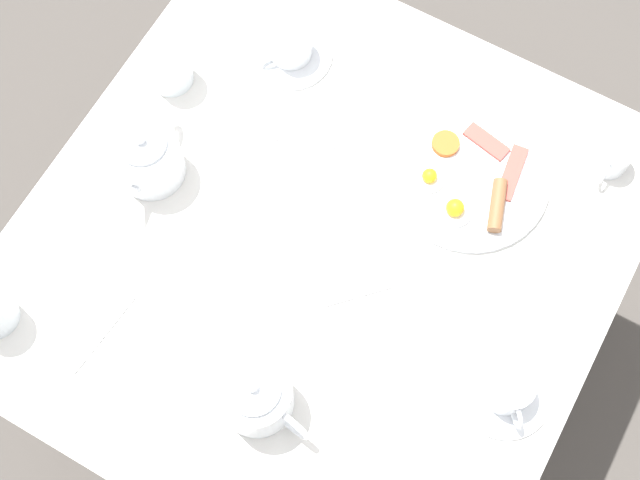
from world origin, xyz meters
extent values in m
plane|color=#4C4742|center=(0.00, 0.00, 0.00)|extent=(8.00, 8.00, 0.00)
cube|color=silver|center=(0.00, 0.00, 0.73)|extent=(1.01, 0.98, 0.03)
cylinder|color=brown|center=(-0.46, -0.44, 0.36)|extent=(0.04, 0.04, 0.71)
cylinder|color=brown|center=(0.46, -0.44, 0.36)|extent=(0.04, 0.04, 0.71)
cylinder|color=brown|center=(-0.46, 0.44, 0.36)|extent=(0.04, 0.04, 0.71)
cylinder|color=white|center=(-0.24, 0.17, 0.75)|extent=(0.28, 0.28, 0.01)
cylinder|color=white|center=(-0.20, 0.11, 0.76)|extent=(0.06, 0.06, 0.00)
sphere|color=yellow|center=(-0.20, 0.11, 0.77)|extent=(0.03, 0.03, 0.03)
cylinder|color=white|center=(-0.16, 0.17, 0.76)|extent=(0.06, 0.06, 0.00)
sphere|color=yellow|center=(-0.16, 0.17, 0.77)|extent=(0.03, 0.03, 0.03)
cylinder|color=brown|center=(-0.20, 0.23, 0.77)|extent=(0.10, 0.05, 0.02)
cube|color=#B74C42|center=(-0.28, 0.23, 0.76)|extent=(0.11, 0.04, 0.01)
cube|color=#B74C42|center=(-0.31, 0.17, 0.76)|extent=(0.05, 0.09, 0.01)
cylinder|color=#D16023|center=(-0.27, 0.10, 0.76)|extent=(0.05, 0.05, 0.01)
cylinder|color=white|center=(0.02, -0.33, 0.80)|extent=(0.12, 0.12, 0.11)
cylinder|color=white|center=(0.02, -0.33, 0.85)|extent=(0.08, 0.08, 0.01)
sphere|color=white|center=(0.02, -0.33, 0.87)|extent=(0.02, 0.02, 0.02)
cone|color=white|center=(0.10, -0.31, 0.81)|extent=(0.06, 0.03, 0.05)
torus|color=white|center=(-0.04, -0.34, 0.80)|extent=(0.08, 0.03, 0.08)
cylinder|color=white|center=(0.28, 0.04, 0.80)|extent=(0.12, 0.12, 0.11)
cylinder|color=white|center=(0.28, 0.04, 0.85)|extent=(0.08, 0.08, 0.01)
sphere|color=white|center=(0.28, 0.04, 0.87)|extent=(0.02, 0.02, 0.02)
cone|color=white|center=(0.27, -0.03, 0.81)|extent=(0.03, 0.06, 0.05)
torus|color=white|center=(0.29, 0.11, 0.80)|extent=(0.02, 0.08, 0.08)
cylinder|color=white|center=(0.08, 0.38, 0.75)|extent=(0.15, 0.15, 0.01)
cylinder|color=white|center=(0.08, 0.38, 0.78)|extent=(0.08, 0.08, 0.06)
cylinder|color=tan|center=(0.08, 0.38, 0.77)|extent=(0.07, 0.07, 0.05)
torus|color=white|center=(0.11, 0.41, 0.78)|extent=(0.04, 0.04, 0.05)
cylinder|color=white|center=(-0.30, -0.23, 0.75)|extent=(0.15, 0.15, 0.01)
cylinder|color=white|center=(-0.30, -0.23, 0.78)|extent=(0.08, 0.08, 0.06)
cylinder|color=tan|center=(-0.30, -0.23, 0.77)|extent=(0.07, 0.07, 0.05)
torus|color=white|center=(-0.27, -0.26, 0.78)|extent=(0.04, 0.03, 0.05)
cylinder|color=white|center=(-0.15, -0.40, 0.80)|extent=(0.08, 0.08, 0.10)
cylinder|color=white|center=(-0.38, 0.37, 0.77)|extent=(0.06, 0.06, 0.06)
torus|color=white|center=(-0.35, 0.37, 0.77)|extent=(0.04, 0.01, 0.04)
cube|color=silver|center=(-0.17, -0.10, 0.75)|extent=(0.08, 0.18, 0.00)
cube|color=silver|center=(0.06, 0.09, 0.75)|extent=(0.12, 0.12, 0.00)
cube|color=silver|center=(0.31, -0.24, 0.75)|extent=(0.16, 0.03, 0.00)
camera|label=1|loc=(0.46, 0.26, 2.18)|focal=50.00mm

